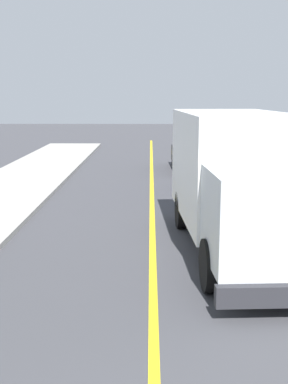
# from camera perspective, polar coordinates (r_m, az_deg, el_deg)

# --- Properties ---
(centre_line_yellow) EXTENTS (0.16, 56.00, 0.01)m
(centre_line_yellow) POSITION_cam_1_polar(r_m,az_deg,el_deg) (12.33, 0.97, -6.07)
(centre_line_yellow) COLOR gold
(centre_line_yellow) RESTS_ON ground
(box_truck) EXTENTS (2.80, 7.30, 3.20)m
(box_truck) POSITION_cam_1_polar(r_m,az_deg,el_deg) (11.89, 10.56, 1.82)
(box_truck) COLOR white
(box_truck) RESTS_ON ground
(parked_car_near) EXTENTS (1.90, 4.44, 1.67)m
(parked_car_near) POSITION_cam_1_polar(r_m,az_deg,el_deg) (18.74, 8.75, 2.20)
(parked_car_near) COLOR #2D4793
(parked_car_near) RESTS_ON ground
(parked_car_mid) EXTENTS (1.96, 4.46, 1.67)m
(parked_car_mid) POSITION_cam_1_polar(r_m,az_deg,el_deg) (24.39, 5.58, 4.31)
(parked_car_mid) COLOR black
(parked_car_mid) RESTS_ON ground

